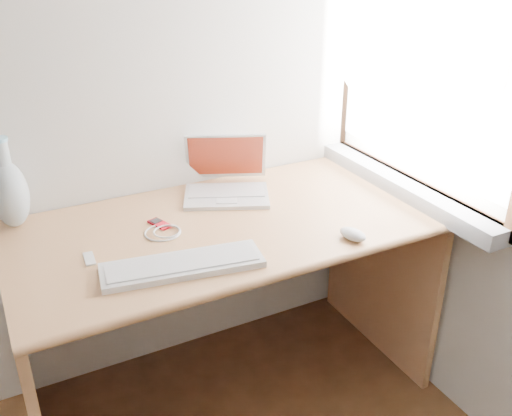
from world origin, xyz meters
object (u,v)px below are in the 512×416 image
desk (217,265)px  vase (9,192)px  external_keyboard (183,265)px  laptop (222,182)px

desk → vase: size_ratio=4.67×
vase → external_keyboard: bearing=-51.7°
external_keyboard → vase: size_ratio=1.58×
laptop → vase: size_ratio=1.19×
laptop → external_keyboard: 0.54m
external_keyboard → desk: bearing=61.4°
desk → external_keyboard: external_keyboard is taller
laptop → external_keyboard: size_ratio=0.75×
laptop → vase: 0.73m
laptop → external_keyboard: bearing=-102.6°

